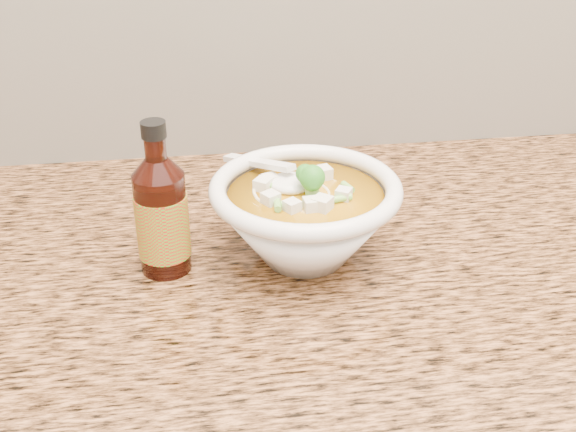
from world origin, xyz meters
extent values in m
cube|color=#9B6239|center=(0.00, 1.68, 0.88)|extent=(4.00, 0.68, 0.04)
cylinder|color=white|center=(-0.20, 1.67, 0.90)|extent=(0.09, 0.09, 0.01)
torus|color=white|center=(-0.20, 1.67, 0.99)|extent=(0.22, 0.22, 0.02)
torus|color=beige|center=(-0.20, 1.65, 0.98)|extent=(0.06, 0.06, 0.00)
torus|color=beige|center=(-0.18, 1.68, 0.98)|extent=(0.09, 0.09, 0.00)
torus|color=beige|center=(-0.19, 1.66, 0.98)|extent=(0.11, 0.11, 0.00)
torus|color=beige|center=(-0.20, 1.68, 0.98)|extent=(0.09, 0.09, 0.00)
torus|color=beige|center=(-0.21, 1.66, 0.98)|extent=(0.10, 0.10, 0.00)
torus|color=beige|center=(-0.21, 1.66, 0.97)|extent=(0.10, 0.10, 0.00)
torus|color=beige|center=(-0.20, 1.69, 0.97)|extent=(0.15, 0.15, 0.00)
cube|color=silver|center=(-0.14, 1.66, 0.99)|extent=(0.02, 0.02, 0.02)
cube|color=silver|center=(-0.22, 1.68, 0.99)|extent=(0.02, 0.02, 0.02)
cube|color=silver|center=(-0.24, 1.71, 0.99)|extent=(0.02, 0.02, 0.02)
cube|color=silver|center=(-0.24, 1.67, 0.99)|extent=(0.02, 0.02, 0.02)
cube|color=silver|center=(-0.26, 1.68, 0.99)|extent=(0.02, 0.02, 0.02)
cube|color=silver|center=(-0.14, 1.66, 0.99)|extent=(0.02, 0.02, 0.01)
cube|color=silver|center=(-0.15, 1.66, 0.99)|extent=(0.02, 0.02, 0.02)
cube|color=silver|center=(-0.16, 1.68, 0.99)|extent=(0.02, 0.02, 0.02)
ellipsoid|color=#196014|center=(-0.19, 1.66, 1.00)|extent=(0.04, 0.04, 0.04)
cylinder|color=#76C049|center=(-0.19, 1.73, 0.99)|extent=(0.01, 0.02, 0.01)
cylinder|color=#76C049|center=(-0.24, 1.69, 0.99)|extent=(0.02, 0.01, 0.01)
cylinder|color=#76C049|center=(-0.20, 1.63, 0.99)|extent=(0.02, 0.01, 0.01)
cylinder|color=#76C049|center=(-0.14, 1.67, 0.99)|extent=(0.01, 0.02, 0.01)
cylinder|color=#76C049|center=(-0.16, 1.70, 0.99)|extent=(0.02, 0.02, 0.01)
cylinder|color=#76C049|center=(-0.16, 1.65, 0.99)|extent=(0.02, 0.01, 0.01)
ellipsoid|color=white|center=(-0.21, 1.69, 0.99)|extent=(0.05, 0.05, 0.02)
cube|color=white|center=(-0.24, 1.74, 0.99)|extent=(0.08, 0.10, 0.03)
cylinder|color=black|center=(-0.36, 1.67, 0.96)|extent=(0.07, 0.07, 0.12)
cylinder|color=black|center=(-0.36, 1.67, 1.05)|extent=(0.03, 0.03, 0.02)
cylinder|color=black|center=(-0.36, 1.67, 1.07)|extent=(0.03, 0.03, 0.02)
cylinder|color=red|center=(-0.36, 1.67, 0.96)|extent=(0.07, 0.07, 0.07)
camera|label=1|loc=(-0.32, 0.96, 1.36)|focal=45.00mm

